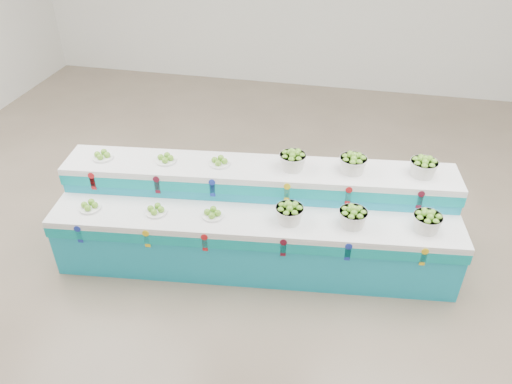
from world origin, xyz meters
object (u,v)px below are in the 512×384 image
(basket_lower_left, at_px, (289,213))
(plate_upper_mid, at_px, (166,158))
(display_stand, at_px, (256,219))
(basket_upper_right, at_px, (424,167))

(basket_lower_left, bearing_deg, plate_upper_mid, 165.39)
(display_stand, xyz_separation_m, basket_upper_right, (1.67, 0.45, 0.61))
(plate_upper_mid, distance_m, basket_upper_right, 2.73)
(basket_lower_left, relative_size, basket_upper_right, 1.00)
(plate_upper_mid, bearing_deg, basket_upper_right, 6.38)
(display_stand, relative_size, plate_upper_mid, 18.73)
(basket_lower_left, xyz_separation_m, basket_upper_right, (1.28, 0.67, 0.30))
(plate_upper_mid, relative_size, basket_upper_right, 0.80)
(basket_lower_left, bearing_deg, display_stand, 150.36)
(basket_lower_left, relative_size, plate_upper_mid, 1.25)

